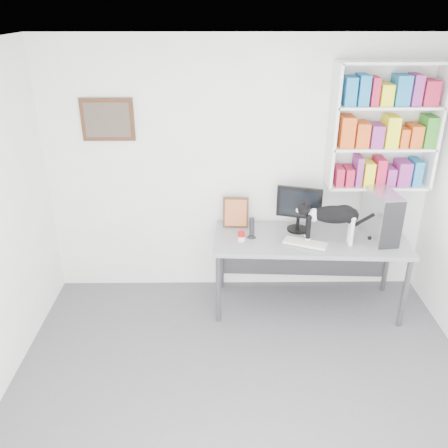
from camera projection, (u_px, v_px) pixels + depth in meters
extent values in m
cube|color=#4F4E53|center=(247.00, 419.00, 3.68)|extent=(4.00, 4.00, 0.01)
cube|color=silver|center=(257.00, 54.00, 2.54)|extent=(4.00, 4.00, 0.01)
cube|color=white|center=(239.00, 172.00, 4.92)|extent=(4.00, 0.01, 2.70)
cube|color=white|center=(385.00, 127.00, 4.59)|extent=(1.03, 0.28, 1.24)
cube|color=#4E2C19|center=(108.00, 120.00, 4.65)|extent=(0.52, 0.04, 0.42)
cube|color=gray|center=(307.00, 272.00, 4.92)|extent=(1.96, 0.85, 0.80)
cube|color=black|center=(299.00, 209.00, 4.81)|extent=(0.50, 0.34, 0.48)
cube|color=silver|center=(305.00, 243.00, 4.61)|extent=(0.45, 0.31, 0.03)
cube|color=silver|center=(381.00, 215.00, 4.65)|extent=(0.27, 0.51, 0.49)
cylinder|color=black|center=(252.00, 227.00, 4.72)|extent=(0.11, 0.11, 0.22)
cube|color=#4E2C19|center=(236.00, 212.00, 4.93)|extent=(0.27, 0.12, 0.33)
cylinder|color=#AC0F0E|center=(241.00, 236.00, 4.67)|extent=(0.08, 0.08, 0.10)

